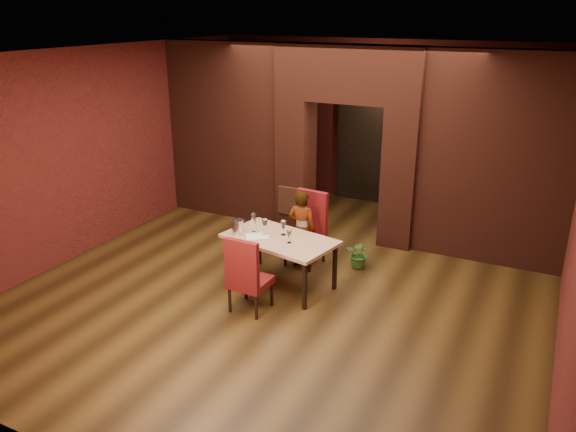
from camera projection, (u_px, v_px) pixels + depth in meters
name	position (u px, v px, depth m)	size (l,w,h in m)	color
floor	(295.00, 279.00, 8.22)	(8.00, 8.00, 0.00)	#412A10
ceiling	(296.00, 53.00, 7.11)	(7.00, 8.00, 0.04)	silver
wall_back	(383.00, 124.00, 11.03)	(7.00, 0.04, 3.20)	maroon
wall_front	(70.00, 304.00, 4.31)	(7.00, 0.04, 3.20)	maroon
wall_left	(102.00, 148.00, 9.13)	(0.04, 8.00, 3.20)	maroon
pillar_left	(296.00, 164.00, 9.90)	(0.55, 0.55, 2.30)	maroon
pillar_right	(401.00, 177.00, 9.11)	(0.55, 0.55, 2.30)	maroon
lintel	(350.00, 74.00, 8.95)	(2.45, 0.55, 0.90)	maroon
wing_wall_left	(227.00, 131.00, 10.33)	(2.27, 0.35, 3.20)	maroon
wing_wall_right	(496.00, 160.00, 8.36)	(2.27, 0.35, 3.20)	maroon
vent_panel	(288.00, 201.00, 9.86)	(0.40, 0.03, 0.50)	#994B2C
rear_door	(362.00, 149.00, 11.33)	(0.90, 0.08, 2.10)	black
rear_door_frame	(361.00, 150.00, 11.30)	(1.02, 0.04, 2.22)	black
dining_table	(280.00, 261.00, 7.95)	(1.54, 0.87, 0.72)	tan
chair_far	(305.00, 230.00, 8.54)	(0.51, 0.51, 1.13)	maroon
chair_near	(250.00, 273.00, 7.24)	(0.48, 0.48, 1.05)	maroon
person_seated	(302.00, 229.00, 8.43)	(0.45, 0.29, 1.22)	white
wine_glass_a	(265.00, 227.00, 7.90)	(0.09, 0.09, 0.22)	silver
wine_glass_b	(283.00, 228.00, 7.89)	(0.09, 0.09, 0.21)	white
wine_glass_c	(289.00, 237.00, 7.63)	(0.07, 0.07, 0.18)	silver
tasting_sheet	(257.00, 236.00, 7.88)	(0.31, 0.23, 0.00)	silver
wine_bucket	(237.00, 227.00, 7.94)	(0.17, 0.17, 0.21)	#B7B7BF
water_bottle	(254.00, 222.00, 8.01)	(0.07, 0.07, 0.28)	white
potted_plant	(360.00, 254.00, 8.52)	(0.40, 0.35, 0.44)	#336A26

